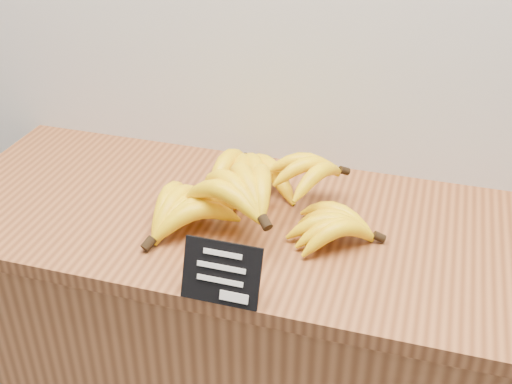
{
  "coord_description": "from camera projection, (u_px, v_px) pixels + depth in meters",
  "views": [
    {
      "loc": [
        0.11,
        1.72,
        1.64
      ],
      "look_at": [
        -0.18,
        2.7,
        1.02
      ],
      "focal_mm": 45.0,
      "sensor_mm": 36.0,
      "label": 1
    }
  ],
  "objects": [
    {
      "name": "counter",
      "position": [
        262.0,
        384.0,
        1.54
      ],
      "size": [
        1.4,
        0.5,
        0.9
      ],
      "primitive_type": "cube",
      "color": "#A66335",
      "rests_on": "ground"
    },
    {
      "name": "counter_top",
      "position": [
        263.0,
        224.0,
        1.29
      ],
      "size": [
        1.35,
        0.54,
        0.03
      ],
      "primitive_type": "cube",
      "color": "brown",
      "rests_on": "counter"
    },
    {
      "name": "chalkboard_sign",
      "position": [
        221.0,
        273.0,
        1.05
      ],
      "size": [
        0.13,
        0.04,
        0.1
      ],
      "primitive_type": "cube",
      "rotation": [
        -0.38,
        0.0,
        0.0
      ],
      "color": "black",
      "rests_on": "counter_top"
    },
    {
      "name": "banana_pile",
      "position": [
        252.0,
        193.0,
        1.27
      ],
      "size": [
        0.52,
        0.4,
        0.13
      ],
      "color": "yellow",
      "rests_on": "counter_top"
    }
  ]
}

